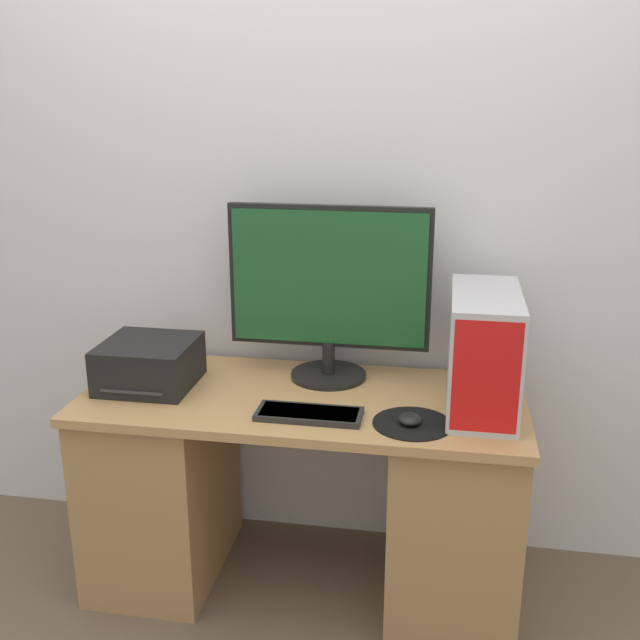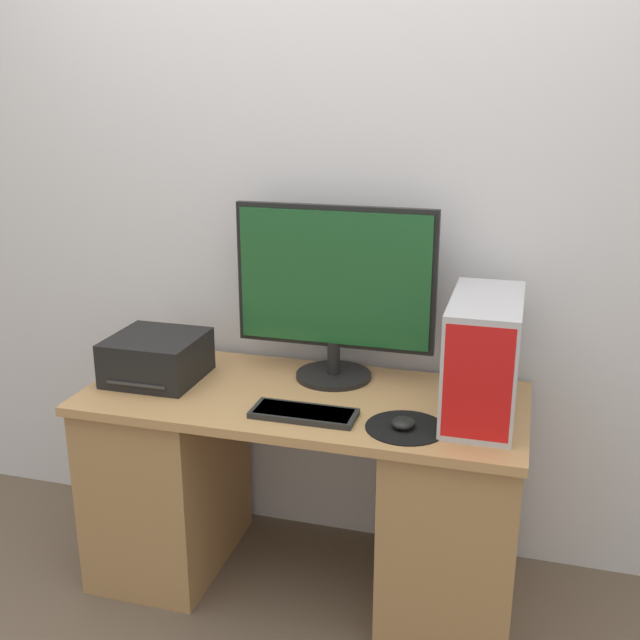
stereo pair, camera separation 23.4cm
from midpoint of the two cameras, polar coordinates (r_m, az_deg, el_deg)
The scene contains 9 objects.
ground_plane at distance 2.56m, azimuth -0.58°, elevation -23.14°, with size 12.00×12.00×0.00m, color brown.
wall_back at distance 2.62m, azimuth 3.58°, elevation 10.44°, with size 6.40×0.05×2.70m.
desk at distance 2.60m, azimuth 1.38°, elevation -12.66°, with size 1.43×0.62×0.71m.
monitor at distance 2.49m, azimuth 3.80°, elevation 2.52°, with size 0.68×0.26×0.59m.
keyboard at distance 2.29m, azimuth 1.71°, elevation -7.17°, with size 0.32×0.13×0.02m.
mousepad at distance 2.25m, azimuth 9.56°, elevation -8.15°, with size 0.24×0.24×0.00m.
mouse at distance 2.23m, azimuth 9.37°, elevation -7.82°, with size 0.07×0.07×0.03m.
computer_tower at distance 2.32m, azimuth 15.19°, elevation -2.80°, with size 0.21×0.45×0.37m.
printer at distance 2.59m, azimuth -9.83°, elevation -2.89°, with size 0.30×0.30×0.15m.
Camera 2 is at (0.67, -1.84, 1.67)m, focal length 42.00 mm.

